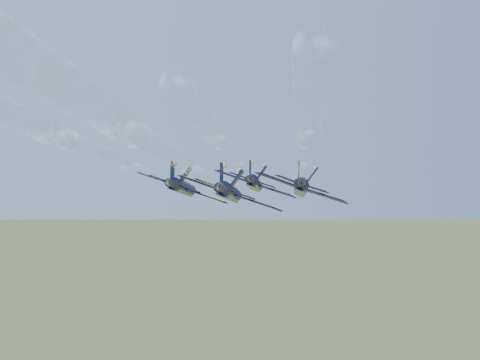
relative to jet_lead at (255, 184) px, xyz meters
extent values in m
cylinder|color=black|center=(-0.12, -0.35, 0.04)|extent=(7.36, 14.19, 2.35)
cone|color=black|center=(2.97, 7.63, 0.04)|extent=(3.20, 3.46, 2.35)
ellipsoid|color=black|center=(1.39, 3.00, 0.60)|extent=(2.14, 2.88, 1.19)
cube|color=gray|center=(-0.34, -0.26, -0.62)|extent=(6.21, 12.58, 1.00)
cube|color=black|center=(-3.68, 0.11, 1.18)|extent=(6.14, 3.78, 2.30)
cube|color=yellow|center=(-2.99, 1.81, 1.28)|extent=(5.81, 0.70, 2.28)
cube|color=black|center=(2.75, -2.38, -1.30)|extent=(6.80, 6.44, 2.30)
cube|color=yellow|center=(3.45, -0.69, -1.20)|extent=(4.73, 3.95, 2.28)
cube|color=black|center=(-4.58, -5.94, 0.80)|extent=(2.72, 1.76, 1.09)
cube|color=black|center=(-0.60, -7.49, -0.73)|extent=(3.14, 3.10, 1.09)
cube|color=black|center=(-2.64, -5.88, 1.77)|extent=(1.10, 2.31, 2.81)
cube|color=black|center=(-1.03, -6.51, 1.15)|extent=(2.59, 2.88, 2.32)
cylinder|color=black|center=(-3.32, -7.24, 0.10)|extent=(1.88, 1.76, 1.52)
cylinder|color=black|center=(-2.47, -7.57, -0.23)|extent=(1.88, 1.76, 1.52)
cylinder|color=black|center=(-13.84, -8.89, 0.04)|extent=(7.36, 14.19, 2.35)
cone|color=black|center=(-10.75, -0.91, 0.04)|extent=(3.20, 3.46, 2.35)
ellipsoid|color=black|center=(-12.33, -5.54, 0.60)|extent=(2.14, 2.88, 1.19)
cube|color=gray|center=(-14.06, -8.81, -0.62)|extent=(6.21, 12.58, 1.00)
cube|color=black|center=(-17.41, -8.44, 1.18)|extent=(6.14, 3.78, 2.30)
cube|color=yellow|center=(-16.71, -6.74, 1.28)|extent=(5.81, 0.70, 2.28)
cube|color=black|center=(-10.97, -10.93, -1.30)|extent=(6.80, 6.44, 2.30)
cube|color=yellow|center=(-10.27, -9.23, -1.20)|extent=(4.73, 3.95, 2.28)
cube|color=black|center=(-18.30, -14.49, 0.80)|extent=(2.72, 1.76, 1.09)
cube|color=black|center=(-14.32, -16.03, -0.73)|extent=(3.14, 3.10, 1.09)
cube|color=black|center=(-16.36, -14.43, 1.77)|extent=(1.10, 2.31, 2.81)
cube|color=black|center=(-14.75, -15.05, 1.15)|extent=(2.59, 2.88, 2.32)
cylinder|color=black|center=(-17.04, -15.79, 0.10)|extent=(1.88, 1.76, 1.52)
cylinder|color=black|center=(-16.19, -16.12, -0.23)|extent=(1.88, 1.76, 1.52)
cylinder|color=black|center=(2.79, -14.45, 0.04)|extent=(7.36, 14.19, 2.35)
cone|color=black|center=(5.88, -6.47, 0.04)|extent=(3.20, 3.46, 2.35)
ellipsoid|color=black|center=(4.30, -11.11, 0.60)|extent=(2.14, 2.88, 1.19)
cube|color=gray|center=(2.56, -14.37, -0.62)|extent=(6.21, 12.58, 1.00)
cube|color=black|center=(-0.78, -14.00, 1.18)|extent=(6.14, 3.78, 2.30)
cube|color=yellow|center=(-0.08, -12.30, 1.28)|extent=(5.81, 0.70, 2.28)
cube|color=black|center=(5.66, -16.49, -1.30)|extent=(6.80, 6.44, 2.30)
cube|color=yellow|center=(6.36, -14.80, -1.20)|extent=(4.73, 3.95, 2.28)
cube|color=black|center=(-1.67, -20.05, 0.80)|extent=(2.72, 1.76, 1.09)
cube|color=black|center=(2.31, -21.59, -0.73)|extent=(3.14, 3.10, 1.09)
cube|color=black|center=(0.26, -19.99, 1.77)|extent=(1.10, 2.31, 2.81)
cube|color=black|center=(1.87, -20.61, 1.15)|extent=(2.59, 2.88, 2.32)
cylinder|color=black|center=(-0.42, -21.35, 0.10)|extent=(1.88, 1.76, 1.52)
cylinder|color=black|center=(0.44, -21.68, -0.23)|extent=(1.88, 1.76, 1.52)
cylinder|color=black|center=(-10.32, -23.42, 0.04)|extent=(7.36, 14.19, 2.35)
cone|color=black|center=(-7.23, -15.44, 0.04)|extent=(3.20, 3.46, 2.35)
ellipsoid|color=black|center=(-8.81, -20.07, 0.60)|extent=(2.14, 2.88, 1.19)
cube|color=gray|center=(-10.55, -23.34, -0.62)|extent=(6.21, 12.58, 1.00)
cube|color=black|center=(-13.89, -22.97, 1.18)|extent=(6.14, 3.78, 2.30)
cube|color=yellow|center=(-13.19, -21.27, 1.28)|extent=(5.81, 0.70, 2.28)
cube|color=black|center=(-7.45, -25.46, -1.30)|extent=(6.80, 6.44, 2.30)
cube|color=yellow|center=(-6.75, -23.76, -1.20)|extent=(4.73, 3.95, 2.28)
cube|color=black|center=(-14.78, -29.02, 0.80)|extent=(2.72, 1.76, 1.09)
cube|color=black|center=(-10.80, -30.56, -0.73)|extent=(3.14, 3.10, 1.09)
cube|color=black|center=(-12.85, -28.96, 1.77)|extent=(1.10, 2.31, 2.81)
cube|color=black|center=(-11.24, -29.58, 1.15)|extent=(2.59, 2.88, 2.32)
cylinder|color=black|center=(-13.52, -30.32, 0.10)|extent=(1.88, 1.76, 1.52)
cylinder|color=black|center=(-12.67, -30.65, -0.23)|extent=(1.88, 1.76, 1.52)
cylinder|color=white|center=(-6.84, -17.70, 0.04)|extent=(9.47, 21.92, 1.24)
cylinder|color=white|center=(-14.69, -37.96, 0.04)|extent=(9.91, 22.09, 1.71)
cylinder|color=white|center=(-22.53, -58.21, 0.04)|extent=(10.43, 22.29, 2.26)
cylinder|color=white|center=(-20.56, -26.25, 0.04)|extent=(9.47, 21.92, 1.24)
cylinder|color=white|center=(-28.41, -46.50, 0.04)|extent=(9.91, 22.09, 1.71)
cylinder|color=white|center=(-3.94, -31.81, 0.04)|extent=(9.47, 21.92, 1.24)
cylinder|color=white|center=(-11.78, -52.06, 0.04)|extent=(9.91, 22.09, 1.71)
cylinder|color=white|center=(-19.63, -72.31, 0.04)|extent=(10.43, 22.29, 2.26)
cylinder|color=white|center=(-17.05, -40.78, 0.04)|extent=(9.47, 21.92, 1.24)
cylinder|color=white|center=(-24.89, -61.03, 0.04)|extent=(9.91, 22.09, 1.71)
cylinder|color=white|center=(-32.74, -81.28, 0.04)|extent=(10.43, 22.29, 2.26)
camera|label=1|loc=(-31.41, -106.24, 5.13)|focal=50.00mm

